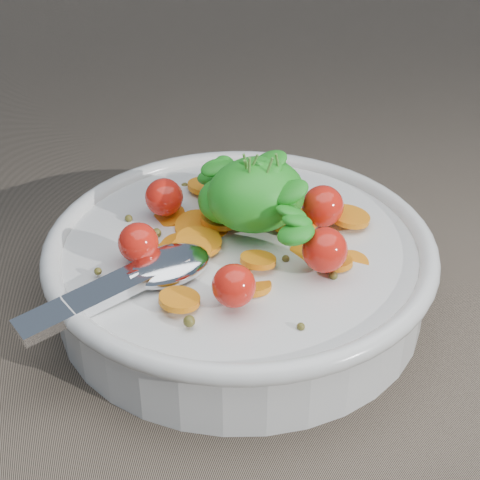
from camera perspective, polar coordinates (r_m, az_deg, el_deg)
name	(u,v)px	position (r m, az deg, el deg)	size (l,w,h in m)	color
ground	(242,310)	(0.61, 0.16, -5.47)	(6.00, 6.00, 0.00)	#7A6957
bowl	(240,265)	(0.60, 0.00, -1.93)	(0.34, 0.31, 0.13)	silver
napkin	(218,202)	(0.75, -1.69, 2.97)	(0.18, 0.15, 0.01)	white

